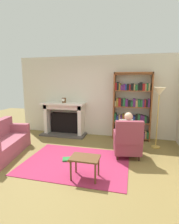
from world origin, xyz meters
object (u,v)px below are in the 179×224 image
side_table (85,160)px  armchair_reading (128,141)px  sofa_floral (1,143)px  seated_reader (127,132)px  fireplace (64,118)px  mantel_clock (64,100)px  floor_lamp (159,97)px  bookshelf (132,108)px

side_table → armchair_reading: bearing=56.7°
sofa_floral → seated_reader: bearing=-87.0°
fireplace → mantel_clock: bearing=-68.0°
floor_lamp → seated_reader: bearing=-136.1°
bookshelf → floor_lamp: size_ratio=1.25×
floor_lamp → fireplace: bearing=169.7°
bookshelf → side_table: size_ratio=3.83×
bookshelf → sofa_floral: bearing=-146.5°
fireplace → floor_lamp: 3.17m
bookshelf → seated_reader: size_ratio=1.88×
bookshelf → side_table: (-0.82, -2.62, -0.65)m
armchair_reading → seated_reader: bearing=-90.0°
seated_reader → fireplace: bearing=-41.0°
fireplace → seated_reader: fireplace is taller
side_table → bookshelf: bearing=72.6°
armchair_reading → sofa_floral: 3.18m
seated_reader → sofa_floral: size_ratio=0.63×
fireplace → seated_reader: 2.57m
mantel_clock → sofa_floral: size_ratio=0.09×
fireplace → floor_lamp: floor_lamp is taller
bookshelf → seated_reader: 1.40m
armchair_reading → side_table: (-0.77, -1.17, -0.05)m
seated_reader → sofa_floral: (-3.10, -0.76, -0.30)m
bookshelf → side_table: bookshelf is taller
sofa_floral → side_table: (2.35, -0.52, 0.05)m
mantel_clock → seated_reader: bearing=-29.0°
bookshelf → floor_lamp: bookshelf is taller
seated_reader → floor_lamp: 1.38m
fireplace → mantel_clock: 0.64m
bookshelf → side_table: 2.82m
mantel_clock → floor_lamp: (2.97, -0.44, 0.22)m
floor_lamp → side_table: bearing=-126.9°
armchair_reading → floor_lamp: 1.56m
sofa_floral → floor_lamp: size_ratio=1.05×
mantel_clock → floor_lamp: size_ratio=0.10×
armchair_reading → sofa_floral: size_ratio=0.54×
mantel_clock → side_table: size_ratio=0.30×
sofa_floral → side_table: bearing=-113.3°
fireplace → sofa_floral: 2.27m
fireplace → side_table: 2.99m
fireplace → sofa_floral: fireplace is taller
bookshelf → floor_lamp: (0.72, -0.58, 0.43)m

